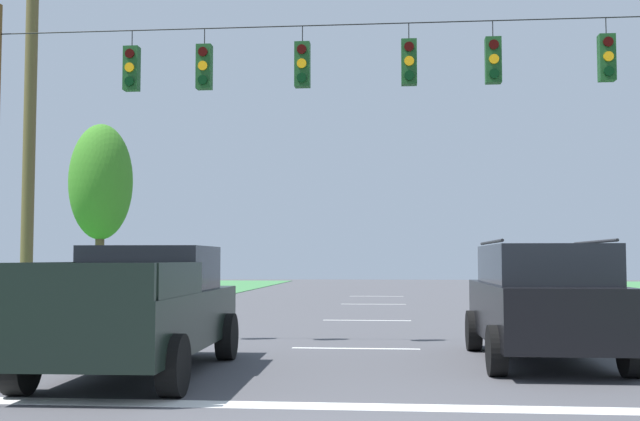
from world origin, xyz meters
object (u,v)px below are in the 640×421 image
(utility_pole_near_left, at_px, (30,116))
(tree_roadside_far_right, at_px, (101,183))
(overhead_signal_span, at_px, (356,139))
(distant_car_crossing_white, at_px, (107,286))
(pickup_truck, at_px, (141,310))
(suv_black, at_px, (542,300))

(utility_pole_near_left, height_order, tree_roadside_far_right, utility_pole_near_left)
(overhead_signal_span, distance_m, distant_car_crossing_white, 14.77)
(overhead_signal_span, distance_m, tree_roadside_far_right, 19.57)
(overhead_signal_span, bearing_deg, pickup_truck, -125.25)
(suv_black, relative_size, tree_roadside_far_right, 0.64)
(suv_black, bearing_deg, pickup_truck, -163.61)
(distant_car_crossing_white, height_order, utility_pole_near_left, utility_pole_near_left)
(suv_black, bearing_deg, tree_roadside_far_right, 128.89)
(suv_black, bearing_deg, utility_pole_near_left, 154.00)
(pickup_truck, xyz_separation_m, tree_roadside_far_right, (-8.42, 20.18, 4.00))
(pickup_truck, distance_m, utility_pole_near_left, 10.48)
(overhead_signal_span, xyz_separation_m, tree_roadside_far_right, (-11.51, 15.80, 0.73))
(overhead_signal_span, height_order, tree_roadside_far_right, tree_roadside_far_right)
(tree_roadside_far_right, bearing_deg, distant_car_crossing_white, -66.17)
(overhead_signal_span, bearing_deg, tree_roadside_far_right, 126.07)
(pickup_truck, relative_size, tree_roadside_far_right, 0.73)
(distant_car_crossing_white, xyz_separation_m, tree_roadside_far_right, (-2.16, 4.90, 4.17))
(utility_pole_near_left, bearing_deg, tree_roadside_far_right, 102.91)
(pickup_truck, bearing_deg, suv_black, 16.39)
(pickup_truck, xyz_separation_m, distant_car_crossing_white, (-6.26, 15.28, -0.18))
(pickup_truck, distance_m, tree_roadside_far_right, 22.23)
(distant_car_crossing_white, relative_size, tree_roadside_far_right, 0.59)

